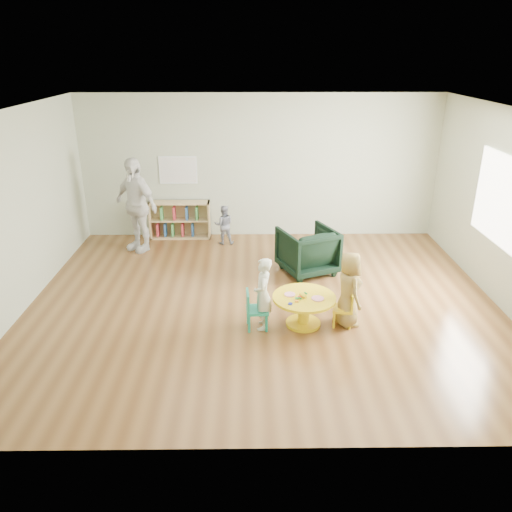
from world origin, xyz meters
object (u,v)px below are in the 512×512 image
Objects in this scene: kid_chair_right at (345,308)px; bookshelf at (180,220)px; child_right at (349,289)px; adult_caretaker at (136,205)px; toddler at (224,225)px; kid_chair_left at (254,309)px; child_left at (263,294)px; activity_table at (304,305)px; armchair at (307,251)px.

kid_chair_right is 0.42× the size of bookshelf.
adult_caretaker is (-3.44, 2.85, 0.35)m from child_right.
kid_chair_left is at bearing 97.59° from toddler.
bookshelf is (-1.47, 3.61, 0.07)m from kid_chair_left.
bookshelf reaches higher than kid_chair_right.
kid_chair_left is at bearing 81.08° from child_right.
child_left is 0.58× the size of adult_caretaker.
activity_table is 1.12× the size of toddler.
child_right is (1.17, 0.08, 0.02)m from child_left.
toddler reaches higher than bookshelf.
child_left is at bearing 93.77° from kid_chair_left.
activity_table is 0.49× the size of adult_caretaker.
toddler is (-1.24, 3.15, 0.09)m from activity_table.
bookshelf is 4.47m from child_right.
armchair reaches higher than bookshelf.
bookshelf is 3.93m from child_left.
child_left reaches higher than bookshelf.
child_right is at bearing -51.95° from bookshelf.
kid_chair_right is 3.65m from toddler.
bookshelf is 1.18× the size of child_left.
kid_chair_left is at bearing -67.84° from bookshelf.
activity_table is 1.58× the size of kid_chair_left.
kid_chair_left is 0.71× the size of toddler.
toddler is (-0.67, 3.21, -0.12)m from child_left.
child_right reaches higher than bookshelf.
armchair is (-0.33, 1.79, 0.12)m from kid_chair_right.
armchair is at bearing 82.32° from activity_table.
bookshelf is at bearing 121.37° from activity_table.
kid_chair_right is 0.58× the size of armchair.
activity_table is 0.82× the size of child_right.
armchair is at bearing 19.58° from kid_chair_right.
child_right is at bearing 97.89° from child_left.
bookshelf is at bearing 25.00° from child_right.
child_right is at bearing -2.41° from adult_caretaker.
child_left is 3.73m from adult_caretaker.
adult_caretaker is at bearing 7.81° from toddler.
kid_chair_right is 1.16m from child_left.
bookshelf is (-2.72, 3.55, 0.10)m from kid_chair_right.
child_right is (0.60, 0.01, 0.23)m from activity_table.
armchair reaches higher than kid_chair_right.
kid_chair_right is 0.65× the size of toddler.
kid_chair_left is 0.52× the size of child_right.
adult_caretaker is at bearing -138.06° from child_left.
bookshelf is 0.99m from toddler.
activity_table is at bearing 97.01° from kid_chair_right.
kid_chair_right is at bearing -2.05° from activity_table.
child_right is (2.75, -3.52, 0.17)m from bookshelf.
adult_caretaker is (-1.60, -0.28, 0.49)m from toddler.
armchair is (2.39, -1.76, 0.03)m from bookshelf.
adult_caretaker is (-3.41, 2.88, 0.61)m from kid_chair_right.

